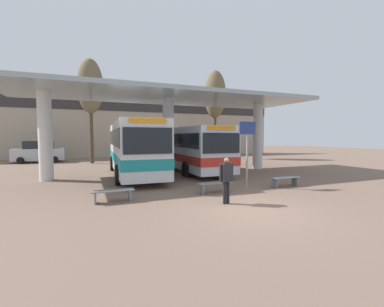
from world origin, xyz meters
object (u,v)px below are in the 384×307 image
object	(u,v)px
waiting_bench_mid_platform	(215,185)
poplar_tree_behind_left	(90,87)
waiting_bench_near_pillar	(113,193)
poplar_tree_behind_right	(215,95)
transit_bus_center_bay	(185,147)
parked_car_street	(39,152)
waiting_bench_far_platform	(285,180)
info_sign_platform	(247,141)
transit_bus_left_bay	(134,146)
pedestrian_waiting	(226,176)

from	to	relation	value
waiting_bench_mid_platform	poplar_tree_behind_left	distance (m)	17.72
waiting_bench_near_pillar	poplar_tree_behind_left	bearing A→B (deg)	91.85
poplar_tree_behind_right	waiting_bench_mid_platform	bearing A→B (deg)	-117.12
transit_bus_center_bay	parked_car_street	xyz separation A→B (m)	(-11.21, 10.15, -0.74)
waiting_bench_far_platform	poplar_tree_behind_left	world-z (taller)	poplar_tree_behind_left
poplar_tree_behind_left	info_sign_platform	bearing A→B (deg)	-65.92
transit_bus_left_bay	waiting_bench_mid_platform	distance (m)	7.25
transit_bus_left_bay	transit_bus_center_bay	xyz separation A→B (m)	(4.10, 1.67, -0.13)
poplar_tree_behind_right	parked_car_street	size ratio (longest dim) A/B	2.21
transit_bus_left_bay	waiting_bench_near_pillar	distance (m)	7.10
poplar_tree_behind_left	parked_car_street	world-z (taller)	poplar_tree_behind_left
poplar_tree_behind_left	transit_bus_center_bay	bearing A→B (deg)	-48.55
transit_bus_center_bay	waiting_bench_far_platform	size ratio (longest dim) A/B	7.64
waiting_bench_near_pillar	parked_car_street	size ratio (longest dim) A/B	0.35
waiting_bench_near_pillar	poplar_tree_behind_left	distance (m)	17.06
transit_bus_left_bay	pedestrian_waiting	bearing A→B (deg)	105.19
info_sign_platform	poplar_tree_behind_right	distance (m)	17.68
waiting_bench_mid_platform	waiting_bench_far_platform	world-z (taller)	same
transit_bus_center_bay	poplar_tree_behind_left	xyz separation A→B (m)	(-6.50, 7.36, 5.28)
pedestrian_waiting	poplar_tree_behind_left	size ratio (longest dim) A/B	0.18
transit_bus_left_bay	poplar_tree_behind_right	xyz separation A→B (m)	(10.74, 9.57, 5.31)
waiting_bench_near_pillar	parked_car_street	bearing A→B (deg)	105.76
transit_bus_center_bay	poplar_tree_behind_left	world-z (taller)	poplar_tree_behind_left
waiting_bench_mid_platform	info_sign_platform	distance (m)	2.80
poplar_tree_behind_right	parked_car_street	bearing A→B (deg)	172.82
waiting_bench_near_pillar	info_sign_platform	distance (m)	6.60
info_sign_platform	parked_car_street	distance (m)	21.41
waiting_bench_near_pillar	waiting_bench_mid_platform	size ratio (longest dim) A/B	0.99
waiting_bench_far_platform	info_sign_platform	size ratio (longest dim) A/B	0.49
transit_bus_left_bay	transit_bus_center_bay	distance (m)	4.43
waiting_bench_near_pillar	poplar_tree_behind_left	world-z (taller)	poplar_tree_behind_left
info_sign_platform	waiting_bench_near_pillar	bearing A→B (deg)	-175.57
waiting_bench_near_pillar	pedestrian_waiting	bearing A→B (deg)	-25.28
pedestrian_waiting	parked_car_street	size ratio (longest dim) A/B	0.38
waiting_bench_far_platform	pedestrian_waiting	size ratio (longest dim) A/B	0.92
pedestrian_waiting	waiting_bench_far_platform	bearing A→B (deg)	13.14
waiting_bench_near_pillar	waiting_bench_far_platform	bearing A→B (deg)	-0.00
transit_bus_left_bay	waiting_bench_near_pillar	bearing A→B (deg)	76.39
waiting_bench_near_pillar	poplar_tree_behind_left	xyz separation A→B (m)	(-0.51, 15.70, 6.67)
transit_bus_center_bay	pedestrian_waiting	xyz separation A→B (m)	(-2.15, -10.15, -0.69)
waiting_bench_mid_platform	info_sign_platform	size ratio (longest dim) A/B	0.49
transit_bus_center_bay	waiting_bench_mid_platform	size ratio (longest dim) A/B	7.62
parked_car_street	transit_bus_left_bay	bearing A→B (deg)	-59.86
poplar_tree_behind_left	waiting_bench_mid_platform	bearing A→B (deg)	-72.94
transit_bus_left_bay	poplar_tree_behind_left	bearing A→B (deg)	-72.91
poplar_tree_behind_left	poplar_tree_behind_right	size ratio (longest dim) A/B	0.97
waiting_bench_near_pillar	waiting_bench_far_platform	world-z (taller)	same
waiting_bench_far_platform	parked_car_street	world-z (taller)	parked_car_street
poplar_tree_behind_left	poplar_tree_behind_right	xyz separation A→B (m)	(13.14, 0.55, 0.16)
waiting_bench_near_pillar	pedestrian_waiting	size ratio (longest dim) A/B	0.92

